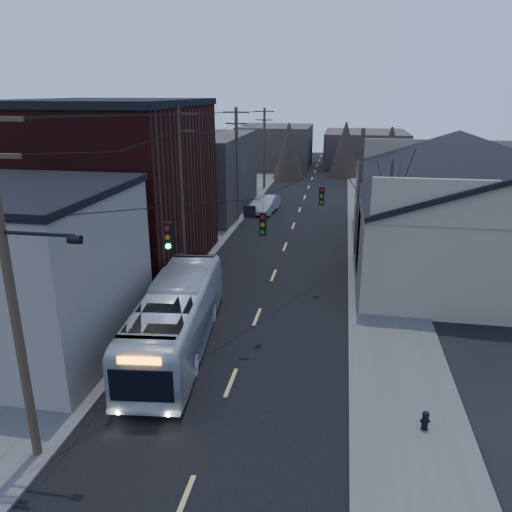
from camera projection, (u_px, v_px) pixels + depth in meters
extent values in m
cube|color=black|center=(291.00, 232.00, 39.88)|extent=(9.00, 110.00, 0.02)
cube|color=#474744|center=(212.00, 228.00, 40.92)|extent=(4.00, 110.00, 0.12)
cube|color=#474744|center=(374.00, 235.00, 38.82)|extent=(4.00, 110.00, 0.12)
cube|color=gray|center=(22.00, 275.00, 20.61)|extent=(8.00, 8.00, 7.00)
cube|color=black|center=(113.00, 189.00, 30.58)|extent=(10.00, 12.00, 10.00)
cube|color=#34302A|center=(196.00, 174.00, 45.94)|extent=(9.00, 14.00, 7.00)
cube|color=gray|center=(483.00, 225.00, 32.32)|extent=(16.00, 20.00, 5.00)
cube|color=black|center=(425.00, 164.00, 31.77)|extent=(8.16, 20.60, 2.86)
cube|color=#34302A|center=(276.00, 147.00, 72.65)|extent=(10.00, 12.00, 6.00)
cube|color=#34302A|center=(365.00, 148.00, 75.37)|extent=(12.00, 14.00, 5.00)
cone|color=black|center=(387.00, 223.00, 28.35)|extent=(0.40, 0.40, 7.20)
cylinder|color=#382B1E|center=(12.00, 300.00, 13.80)|extent=(0.28, 0.28, 10.50)
cylinder|color=#382B1E|center=(181.00, 199.00, 27.90)|extent=(0.28, 0.28, 10.00)
cube|color=#382B1E|center=(177.00, 114.00, 26.45)|extent=(2.20, 0.12, 0.12)
cylinder|color=#382B1E|center=(237.00, 166.00, 42.01)|extent=(0.28, 0.28, 9.50)
cube|color=#382B1E|center=(236.00, 112.00, 40.64)|extent=(2.20, 0.12, 0.12)
cylinder|color=#382B1E|center=(264.00, 149.00, 56.12)|extent=(0.28, 0.28, 9.00)
cube|color=#382B1E|center=(264.00, 111.00, 54.83)|extent=(2.20, 0.12, 0.12)
cylinder|color=#382B1E|center=(359.00, 194.00, 33.06)|extent=(0.28, 0.28, 8.50)
cube|color=black|center=(169.00, 236.00, 17.30)|extent=(0.28, 0.20, 1.00)
cube|color=black|center=(263.00, 224.00, 21.27)|extent=(0.28, 0.20, 1.00)
cube|color=black|center=(322.00, 196.00, 26.50)|extent=(0.28, 0.20, 1.00)
imported|color=silver|center=(176.00, 318.00, 21.37)|extent=(3.60, 10.87, 2.97)
imported|color=#A7ABAF|center=(266.00, 204.00, 46.17)|extent=(2.13, 4.82, 1.54)
cylinder|color=black|center=(425.00, 422.00, 16.41)|extent=(0.22, 0.22, 0.54)
sphere|color=black|center=(426.00, 414.00, 16.31)|extent=(0.23, 0.23, 0.23)
cylinder|color=black|center=(425.00, 421.00, 16.39)|extent=(0.33, 0.15, 0.11)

